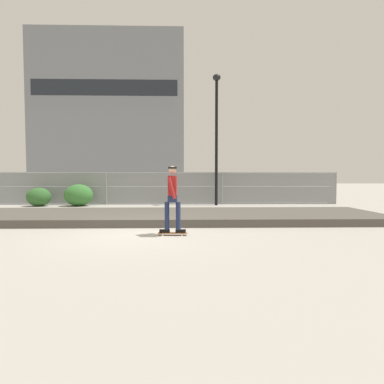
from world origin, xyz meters
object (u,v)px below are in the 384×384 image
parked_car_near (131,188)px  shrub_center (79,195)px  skateboard (173,233)px  street_lamp (216,125)px  skater (173,195)px  shrub_left (39,197)px

parked_car_near → shrub_center: size_ratio=2.92×
skateboard → street_lamp: size_ratio=0.11×
skateboard → shrub_center: shrub_center is taller
skater → parked_car_near: bearing=104.1°
street_lamp → shrub_left: bearing=-178.3°
skateboard → skater: bearing=-166.0°
skater → shrub_center: bearing=122.0°
skateboard → shrub_left: bearing=131.1°
skater → street_lamp: 9.72m
skater → street_lamp: bearing=76.7°
skateboard → shrub_center: 10.21m
skateboard → shrub_center: bearing=122.0°
skateboard → skater: 1.06m
parked_car_near → shrub_left: (-4.26, -4.33, -0.34)m
street_lamp → parked_car_near: bearing=142.9°
street_lamp → skater: bearing=-103.3°
parked_car_near → shrub_center: parked_car_near is taller
skater → parked_car_near: 13.35m
skateboard → skater: size_ratio=0.44×
skateboard → parked_car_near: size_ratio=0.18×
parked_car_near → skateboard: bearing=-75.9°
parked_car_near → shrub_left: bearing=-134.5°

